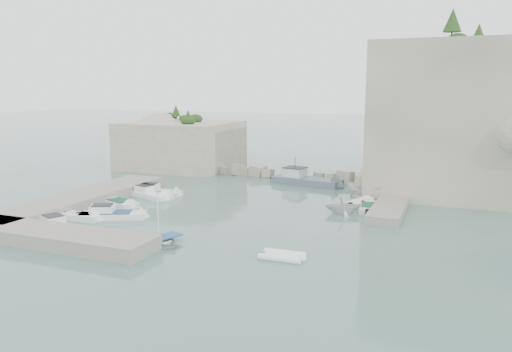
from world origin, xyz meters
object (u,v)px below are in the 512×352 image
at_px(rowboat, 159,244).
at_px(work_boat, 307,184).
at_px(inflatable_dinghy, 282,258).
at_px(tender_east_d, 367,198).
at_px(motorboat_a, 156,195).
at_px(motorboat_d, 113,218).
at_px(tender_east_b, 368,210).
at_px(motorboat_e, 82,219).
at_px(motorboat_f, 58,232).
at_px(tender_east_c, 360,205).
at_px(tender_east_a, 342,213).
at_px(motorboat_c, 120,206).
at_px(motorboat_b, 150,197).

distance_m(rowboat, work_boat, 28.61).
bearing_deg(rowboat, work_boat, 11.80).
height_order(inflatable_dinghy, tender_east_d, tender_east_d).
height_order(motorboat_a, motorboat_d, same).
bearing_deg(motorboat_a, tender_east_b, -0.96).
height_order(motorboat_d, inflatable_dinghy, motorboat_d).
height_order(motorboat_e, motorboat_f, motorboat_f).
bearing_deg(tender_east_c, tender_east_a, -173.85).
bearing_deg(rowboat, tender_east_d, -8.63).
distance_m(motorboat_a, motorboat_d, 10.70).
bearing_deg(motorboat_a, motorboat_c, -99.33).
xyz_separation_m(motorboat_b, tender_east_c, (22.54, 4.96, 0.00)).
bearing_deg(motorboat_a, motorboat_f, -92.50).
relative_size(inflatable_dinghy, work_boat, 0.35).
distance_m(motorboat_c, tender_east_c, 25.11).
bearing_deg(tender_east_d, tender_east_c, -160.15).
relative_size(rowboat, tender_east_b, 0.90).
bearing_deg(motorboat_b, tender_east_b, 23.87).
bearing_deg(motorboat_a, motorboat_e, -96.09).
height_order(motorboat_c, tender_east_b, same).
xyz_separation_m(motorboat_d, tender_east_a, (19.60, 9.96, 0.00)).
bearing_deg(motorboat_a, tender_east_a, -6.10).
bearing_deg(motorboat_d, work_boat, 37.49).
relative_size(motorboat_d, motorboat_f, 1.07).
distance_m(tender_east_a, tender_east_d, 7.82).
bearing_deg(rowboat, tender_east_a, -16.94).
height_order(motorboat_f, tender_east_a, tender_east_a).
bearing_deg(motorboat_e, tender_east_d, 37.55).
height_order(motorboat_d, motorboat_f, same).
distance_m(motorboat_e, tender_east_a, 24.75).
bearing_deg(inflatable_dinghy, motorboat_b, 144.66).
distance_m(motorboat_b, tender_east_b, 23.87).
xyz_separation_m(motorboat_d, rowboat, (8.43, -5.23, 0.00)).
bearing_deg(motorboat_d, motorboat_a, 76.51).
distance_m(motorboat_e, rowboat, 11.45).
xyz_separation_m(motorboat_c, tender_east_c, (23.17, 9.67, 0.00)).
bearing_deg(tender_east_b, motorboat_d, 112.81).
relative_size(motorboat_f, inflatable_dinghy, 1.83).
height_order(motorboat_f, work_boat, work_boat).
xyz_separation_m(motorboat_a, tender_east_b, (23.83, 1.55, 0.00)).
bearing_deg(work_boat, tender_east_c, -36.57).
relative_size(motorboat_c, inflatable_dinghy, 1.47).
bearing_deg(motorboat_f, tender_east_a, 60.55).
xyz_separation_m(motorboat_b, motorboat_f, (0.46, -14.60, 0.00)).
bearing_deg(motorboat_e, tender_east_a, 25.21).
relative_size(tender_east_b, tender_east_c, 1.06).
xyz_separation_m(motorboat_d, tender_east_d, (20.63, 17.70, 0.00)).
height_order(motorboat_a, inflatable_dinghy, motorboat_a).
height_order(motorboat_e, rowboat, rowboat).
bearing_deg(work_boat, motorboat_d, -107.33).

